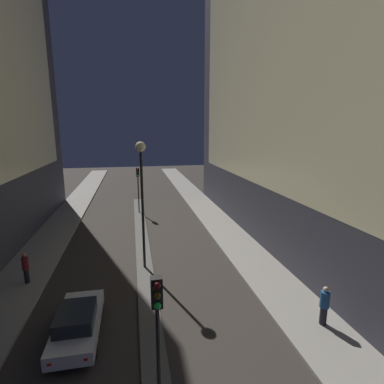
{
  "coord_description": "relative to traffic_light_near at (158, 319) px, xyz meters",
  "views": [
    {
      "loc": [
        -0.52,
        -3.72,
        8.74
      ],
      "look_at": [
        4.76,
        22.53,
        2.99
      ],
      "focal_mm": 28.0,
      "sensor_mm": 36.0,
      "label": 1
    }
  ],
  "objects": [
    {
      "name": "pedestrian_on_right_sidewalk",
      "position": [
        7.54,
        3.0,
        -2.42
      ],
      "size": [
        0.41,
        0.41,
        1.81
      ],
      "color": "black",
      "rests_on": "sidewalk_right"
    },
    {
      "name": "street_lamp",
      "position": [
        0.0,
        10.37,
        2.36
      ],
      "size": [
        0.61,
        0.61,
        7.86
      ],
      "color": "black",
      "rests_on": "median_strip"
    },
    {
      "name": "traffic_light_mid",
      "position": [
        0.0,
        23.23,
        0.0
      ],
      "size": [
        0.32,
        0.42,
        4.67
      ],
      "color": "black",
      "rests_on": "median_strip"
    },
    {
      "name": "pedestrian_on_left_sidewalk",
      "position": [
        -6.61,
        9.54,
        -2.42
      ],
      "size": [
        0.36,
        0.36,
        1.79
      ],
      "color": "black",
      "rests_on": "sidewalk_left"
    },
    {
      "name": "building_right",
      "position": [
        11.64,
        13.32,
        9.99
      ],
      "size": [
        6.01,
        34.13,
        27.01
      ],
      "color": "#383842",
      "rests_on": "ground"
    },
    {
      "name": "median_strip",
      "position": [
        0.0,
        13.23,
        -3.47
      ],
      "size": [
        1.02,
        31.95,
        0.1
      ],
      "color": "#56544F",
      "rests_on": "ground"
    },
    {
      "name": "car_left_lane",
      "position": [
        -3.05,
        4.4,
        -2.79
      ],
      "size": [
        1.75,
        4.4,
        1.45
      ],
      "color": "silver",
      "rests_on": "ground"
    },
    {
      "name": "traffic_light_near",
      "position": [
        0.0,
        0.0,
        0.0
      ],
      "size": [
        0.32,
        0.42,
        4.67
      ],
      "color": "black",
      "rests_on": "median_strip"
    }
  ]
}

